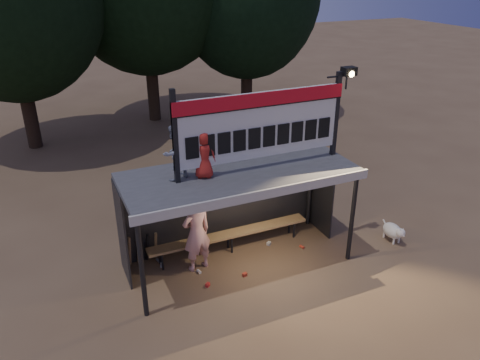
% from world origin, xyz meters
% --- Properties ---
extents(ground, '(80.00, 80.00, 0.00)m').
position_xyz_m(ground, '(0.00, 0.00, 0.00)').
color(ground, brown).
rests_on(ground, ground).
extents(player, '(0.75, 0.57, 1.86)m').
position_xyz_m(player, '(-0.95, 0.17, 0.93)').
color(player, silver).
rests_on(player, ground).
extents(child_a, '(0.70, 0.65, 1.15)m').
position_xyz_m(child_a, '(-1.34, 0.15, 2.90)').
color(child_a, slate).
rests_on(child_a, dugout_shelter).
extents(child_b, '(0.56, 0.47, 0.98)m').
position_xyz_m(child_b, '(-0.77, 0.01, 2.81)').
color(child_b, '#AC211A').
rests_on(child_b, dugout_shelter).
extents(dugout_shelter, '(5.10, 2.08, 2.32)m').
position_xyz_m(dugout_shelter, '(0.00, 0.24, 1.85)').
color(dugout_shelter, '#3C3C3F').
rests_on(dugout_shelter, ground).
extents(scoreboard_assembly, '(4.10, 0.27, 1.99)m').
position_xyz_m(scoreboard_assembly, '(0.56, -0.01, 3.32)').
color(scoreboard_assembly, black).
rests_on(scoreboard_assembly, dugout_shelter).
extents(bench, '(4.00, 0.35, 0.48)m').
position_xyz_m(bench, '(0.00, 0.55, 0.43)').
color(bench, '#967447').
rests_on(bench, ground).
extents(dog, '(0.36, 0.81, 0.49)m').
position_xyz_m(dog, '(3.88, -0.72, 0.28)').
color(dog, beige).
rests_on(dog, ground).
extents(bats, '(0.68, 0.35, 0.84)m').
position_xyz_m(bats, '(-2.04, 0.82, 0.43)').
color(bats, '#9B7348').
rests_on(bats, ground).
extents(litter, '(3.46, 1.46, 0.08)m').
position_xyz_m(litter, '(-0.25, 0.10, 0.04)').
color(litter, '#A82F1C').
rests_on(litter, ground).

